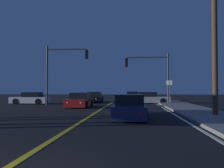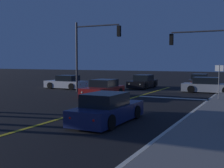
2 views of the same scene
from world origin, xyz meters
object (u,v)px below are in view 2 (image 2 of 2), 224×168
Objects in this scene: car_far_approaching_navy at (107,110)px; traffic_signal_near_right at (205,49)px; car_distant_tail_charcoal at (200,81)px; car_mid_block_black at (143,82)px; car_following_oncoming_white at (66,83)px; car_lead_oncoming_silver at (209,86)px; street_sign_corner at (219,77)px; traffic_signal_far_left at (91,45)px; car_side_waiting_red at (103,89)px.

car_far_approaching_navy is 0.81× the size of traffic_signal_near_right.
car_distant_tail_charcoal is 10.78m from traffic_signal_near_right.
car_mid_block_black is 9.00m from traffic_signal_near_right.
car_far_approaching_navy and car_following_oncoming_white have the same top height.
car_distant_tail_charcoal is at bearing -78.34° from traffic_signal_near_right.
car_far_approaching_navy is 0.99× the size of car_mid_block_black.
car_lead_oncoming_silver is 4.29m from traffic_signal_near_right.
street_sign_corner is at bearing -102.62° from car_following_oncoming_white.
car_far_approaching_navy is 17.28m from car_following_oncoming_white.
traffic_signal_far_left is at bearing 123.73° from car_far_approaching_navy.
traffic_signal_near_right is at bearing 8.50° from traffic_signal_far_left.
car_side_waiting_red is (-6.78, -6.92, -0.00)m from car_lead_oncoming_silver.
traffic_signal_near_right is (6.86, 3.96, 3.10)m from car_side_waiting_red.
car_mid_block_black is (-4.71, 17.21, 0.00)m from car_far_approaching_navy.
car_far_approaching_navy is 22.45m from car_distant_tail_charcoal.
car_mid_block_black is 7.62m from traffic_signal_far_left.
street_sign_corner is (8.27, 1.16, 1.10)m from car_side_waiting_red.
car_following_oncoming_white is at bearing 166.83° from street_sign_corner.
car_far_approaching_navy is 13.56m from traffic_signal_far_left.
car_side_waiting_red is at bearing -110.68° from car_distant_tail_charcoal.
traffic_signal_far_left reaches higher than car_side_waiting_red.
traffic_signal_near_right reaches higher than car_mid_block_black.
car_side_waiting_red is 0.99× the size of car_following_oncoming_white.
car_side_waiting_red is 0.67× the size of traffic_signal_far_left.
car_far_approaching_navy is at bearing 105.42° from car_mid_block_black.
car_distant_tail_charcoal is 1.79× the size of street_sign_corner.
car_following_oncoming_white is 14.82m from car_distant_tail_charcoal.
traffic_signal_far_left is (-2.47, -6.27, 3.56)m from car_mid_block_black.
car_side_waiting_red is at bearing 119.61° from car_far_approaching_navy.
car_mid_block_black is 0.99× the size of car_distant_tail_charcoal.
street_sign_corner is (3.59, 9.54, 1.10)m from car_far_approaching_navy.
car_lead_oncoming_silver is at bearing -79.89° from car_following_oncoming_white.
car_lead_oncoming_silver is 1.04× the size of car_distant_tail_charcoal.
car_following_oncoming_white is 0.94× the size of car_distant_tail_charcoal.
car_distant_tail_charcoal is at bearing -50.01° from car_following_oncoming_white.
car_lead_oncoming_silver is 7.08m from car_mid_block_black.
traffic_signal_far_left reaches higher than car_following_oncoming_white.
car_following_oncoming_white is 1.68× the size of street_sign_corner.
car_side_waiting_red is 14.86m from car_distant_tail_charcoal.
traffic_signal_far_left is (-9.28, -4.36, 3.56)m from car_lead_oncoming_silver.
car_far_approaching_navy is at bearing 79.96° from traffic_signal_near_right.
car_distant_tail_charcoal is at bearing 90.21° from car_far_approaching_navy.
traffic_signal_near_right is at bearing 144.88° from car_mid_block_black.
car_mid_block_black is at bearing -134.49° from car_distant_tail_charcoal.
traffic_signal_near_right is at bearing 0.15° from car_lead_oncoming_silver.
traffic_signal_far_left is at bearing -124.24° from car_distant_tail_charcoal.
car_side_waiting_red is 5.05m from traffic_signal_far_left.
car_mid_block_black is at bearing -57.28° from car_following_oncoming_white.
car_following_oncoming_white is at bearing 32.28° from car_mid_block_black.
car_distant_tail_charcoal is 13.42m from street_sign_corner.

